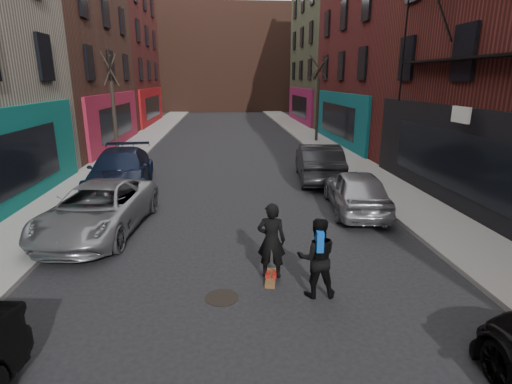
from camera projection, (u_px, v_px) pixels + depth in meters
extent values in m
cube|color=gray|center=(154.00, 132.00, 33.40)|extent=(2.50, 84.00, 0.13)
cube|color=gray|center=(301.00, 131.00, 34.39)|extent=(2.50, 84.00, 0.13)
cube|color=#42231C|center=(508.00, 1.00, 19.37)|extent=(12.00, 56.00, 16.00)
cube|color=#47281E|center=(225.00, 60.00, 56.92)|extent=(40.00, 10.00, 14.00)
imported|color=gray|center=(98.00, 209.00, 11.66)|extent=(2.94, 5.38, 1.43)
imported|color=black|center=(120.00, 171.00, 16.07)|extent=(2.76, 5.78, 1.62)
imported|color=gray|center=(356.00, 190.00, 13.54)|extent=(2.21, 4.46, 1.46)
imported|color=black|center=(318.00, 162.00, 17.71)|extent=(2.26, 5.11, 1.63)
cube|color=brown|center=(271.00, 278.00, 9.01)|extent=(0.36, 0.83, 0.10)
imported|color=black|center=(271.00, 240.00, 8.76)|extent=(0.69, 0.52, 1.72)
imported|color=black|center=(317.00, 257.00, 8.18)|extent=(0.86, 0.69, 1.70)
cube|color=#0C47B0|center=(319.00, 240.00, 7.88)|extent=(0.16, 0.31, 0.42)
cylinder|color=black|center=(222.00, 298.00, 8.28)|extent=(0.85, 0.85, 0.01)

